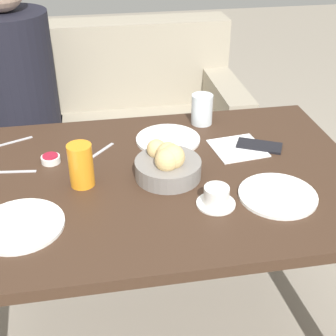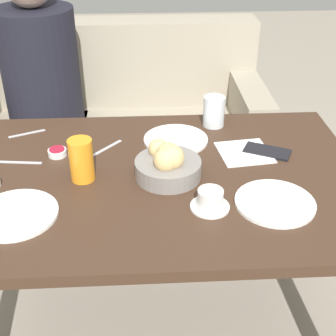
# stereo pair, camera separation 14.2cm
# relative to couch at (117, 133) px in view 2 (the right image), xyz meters

# --- Properties ---
(ground_plane) EXTENTS (10.00, 10.00, 0.00)m
(ground_plane) POSITION_rel_couch_xyz_m (0.19, -1.05, -0.31)
(ground_plane) COLOR gray
(dining_table) EXTENTS (1.27, 0.84, 0.70)m
(dining_table) POSITION_rel_couch_xyz_m (0.19, -1.05, 0.30)
(dining_table) COLOR #3D281C
(dining_table) RESTS_ON ground_plane
(couch) EXTENTS (1.51, 0.70, 0.86)m
(couch) POSITION_rel_couch_xyz_m (0.00, 0.00, 0.00)
(couch) COLOR #9E937F
(couch) RESTS_ON ground_plane
(seated_person) EXTENTS (0.36, 0.46, 1.21)m
(seated_person) POSITION_rel_couch_xyz_m (-0.32, -0.15, 0.20)
(seated_person) COLOR #23232D
(seated_person) RESTS_ON ground_plane
(bread_basket) EXTENTS (0.20, 0.20, 0.12)m
(bread_basket) POSITION_rel_couch_xyz_m (0.22, -1.06, 0.44)
(bread_basket) COLOR gray
(bread_basket) RESTS_ON dining_table
(plate_near_left) EXTENTS (0.23, 0.23, 0.01)m
(plate_near_left) POSITION_rel_couch_xyz_m (-0.20, -1.24, 0.40)
(plate_near_left) COLOR white
(plate_near_left) RESTS_ON dining_table
(plate_near_right) EXTENTS (0.23, 0.23, 0.01)m
(plate_near_right) POSITION_rel_couch_xyz_m (0.51, -1.22, 0.40)
(plate_near_right) COLOR white
(plate_near_right) RESTS_ON dining_table
(plate_far_center) EXTENTS (0.22, 0.22, 0.01)m
(plate_far_center) POSITION_rel_couch_xyz_m (0.26, -0.84, 0.40)
(plate_far_center) COLOR white
(plate_far_center) RESTS_ON dining_table
(juice_glass) EXTENTS (0.07, 0.07, 0.13)m
(juice_glass) POSITION_rel_couch_xyz_m (-0.04, -1.06, 0.46)
(juice_glass) COLOR orange
(juice_glass) RESTS_ON dining_table
(water_tumbler) EXTENTS (0.08, 0.08, 0.11)m
(water_tumbler) POSITION_rel_couch_xyz_m (0.41, -0.72, 0.45)
(water_tumbler) COLOR silver
(water_tumbler) RESTS_ON dining_table
(coffee_cup) EXTENTS (0.11, 0.11, 0.06)m
(coffee_cup) POSITION_rel_couch_xyz_m (0.33, -1.23, 0.42)
(coffee_cup) COLOR white
(coffee_cup) RESTS_ON dining_table
(jam_bowl_berry) EXTENTS (0.06, 0.06, 0.03)m
(jam_bowl_berry) POSITION_rel_couch_xyz_m (-0.14, -0.91, 0.41)
(jam_bowl_berry) COLOR white
(jam_bowl_berry) RESTS_ON dining_table
(fork_silver) EXTENTS (0.17, 0.03, 0.00)m
(fork_silver) POSITION_rel_couch_xyz_m (-0.27, -0.95, 0.40)
(fork_silver) COLOR #B7B7BC
(fork_silver) RESTS_ON dining_table
(knife_silver) EXTENTS (0.12, 0.14, 0.00)m
(knife_silver) POSITION_rel_couch_xyz_m (0.01, -0.89, 0.40)
(knife_silver) COLOR #B7B7BC
(knife_silver) RESTS_ON dining_table
(spoon_coffee) EXTENTS (0.12, 0.06, 0.00)m
(spoon_coffee) POSITION_rel_couch_xyz_m (-0.27, -0.75, 0.40)
(spoon_coffee) COLOR #B7B7BC
(spoon_coffee) RESTS_ON dining_table
(napkin) EXTENTS (0.19, 0.19, 0.00)m
(napkin) POSITION_rel_couch_xyz_m (0.48, -0.93, 0.40)
(napkin) COLOR white
(napkin) RESTS_ON dining_table
(cell_phone) EXTENTS (0.17, 0.13, 0.01)m
(cell_phone) POSITION_rel_couch_xyz_m (0.56, -0.93, 0.40)
(cell_phone) COLOR black
(cell_phone) RESTS_ON dining_table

